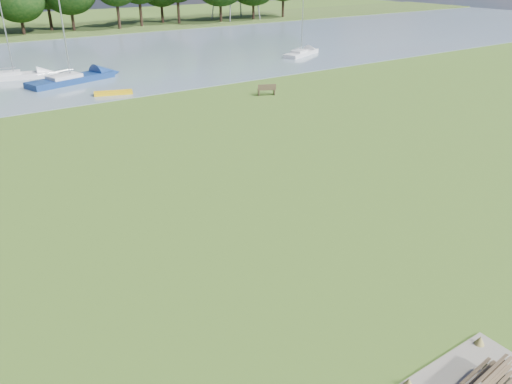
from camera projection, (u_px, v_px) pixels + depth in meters
ground at (221, 206)px, 23.86m from camera, size 220.00×220.00×0.00m
river at (28, 67)px, 55.36m from camera, size 220.00×40.00×0.10m
riverbank_bench at (267, 90)px, 43.35m from camera, size 1.66×1.09×0.99m
kayak at (113, 93)px, 43.47m from camera, size 3.32×1.71×0.32m
sailboat_2 at (301, 52)px, 61.52m from camera, size 6.34×4.02×8.06m
sailboat_3 at (70, 77)px, 47.58m from camera, size 8.67×4.63×9.51m
sailboat_4 at (13, 74)px, 49.14m from camera, size 6.70×2.86×8.19m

